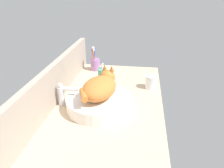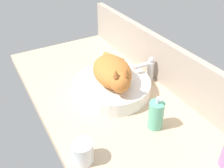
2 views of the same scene
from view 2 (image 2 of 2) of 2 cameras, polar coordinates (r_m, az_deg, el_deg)
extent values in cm
cube|color=#D1B28E|center=(119.27, -0.79, -3.72)|extent=(131.67, 63.60, 4.00)
cube|color=#AD9E8E|center=(126.54, 11.18, 5.27)|extent=(131.67, 3.60, 22.50)
cylinder|color=white|center=(118.89, 0.00, -0.63)|extent=(36.52, 36.52, 6.69)
ellipsoid|color=#CC7533|center=(113.98, 0.00, 2.99)|extent=(28.19, 22.20, 11.00)
sphere|color=#CC7533|center=(103.69, 1.88, 0.37)|extent=(8.80, 8.80, 8.80)
cone|color=#995726|center=(100.56, 3.31, 2.80)|extent=(2.80, 2.80, 3.20)
cone|color=#995726|center=(99.34, 0.92, 2.41)|extent=(2.80, 2.80, 3.20)
cylinder|color=#CC7533|center=(123.46, 0.29, 5.95)|extent=(11.41, 6.98, 3.20)
cylinder|color=silver|center=(127.93, 8.70, 2.90)|extent=(3.60, 3.60, 11.00)
cylinder|color=silver|center=(122.78, 7.01, 4.26)|extent=(2.39, 10.04, 2.20)
sphere|color=silver|center=(124.56, 8.97, 5.52)|extent=(2.80, 2.80, 2.80)
cylinder|color=#60B793|center=(100.67, 9.98, -7.00)|extent=(6.16, 6.16, 12.13)
cylinder|color=silver|center=(95.92, 10.43, -3.67)|extent=(1.20, 1.20, 2.80)
cylinder|color=silver|center=(94.37, 10.96, -3.40)|extent=(2.20, 1.00, 1.00)
cylinder|color=white|center=(89.33, -6.69, -15.19)|extent=(7.53, 7.53, 8.50)
cylinder|color=silver|center=(90.32, -6.63, -15.71)|extent=(6.63, 6.63, 5.92)
camera|label=1|loc=(1.89, -25.06, 29.59)|focal=35.00mm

